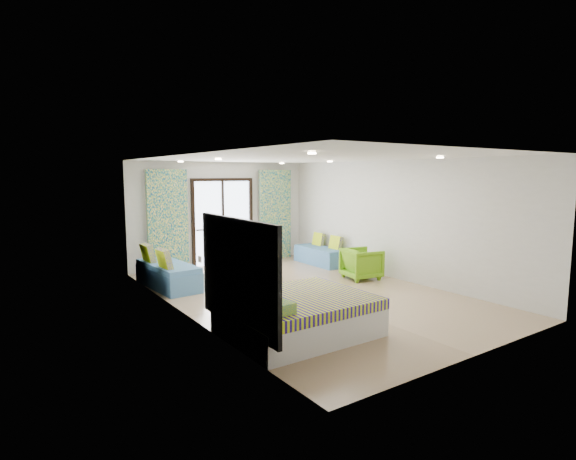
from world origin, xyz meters
TOP-DOWN VIEW (x-y plane):
  - floor at (0.00, 0.00)m, footprint 5.00×7.50m
  - ceiling at (0.00, 0.00)m, footprint 5.00×7.50m
  - wall_back at (0.00, 3.75)m, footprint 5.00×0.01m
  - wall_front at (0.00, -3.75)m, footprint 5.00×0.01m
  - wall_left at (-2.50, 0.00)m, footprint 0.01×7.50m
  - wall_right at (2.50, 0.00)m, footprint 0.01×7.50m
  - balcony_door at (0.00, 3.72)m, footprint 1.76×0.08m
  - balcony_rail at (0.00, 3.73)m, footprint 1.52×0.03m
  - curtain_left at (-1.55, 3.57)m, footprint 1.00×0.10m
  - curtain_right at (1.55, 3.57)m, footprint 1.00×0.10m
  - downlight_a at (-1.40, -2.00)m, footprint 0.12×0.12m
  - downlight_b at (1.40, -2.00)m, footprint 0.12×0.12m
  - downlight_c at (-1.40, 1.00)m, footprint 0.12×0.12m
  - downlight_d at (1.40, 1.00)m, footprint 0.12×0.12m
  - downlight_e at (-1.40, 3.00)m, footprint 0.12×0.12m
  - downlight_f at (1.40, 3.00)m, footprint 0.12×0.12m
  - headboard at (-2.46, -1.75)m, footprint 0.06×2.10m
  - switch_plate at (-2.47, -0.50)m, footprint 0.02×0.10m
  - bed at (-1.48, -1.75)m, footprint 2.09×1.71m
  - daybed_left at (-2.12, 2.08)m, footprint 0.85×1.89m
  - daybed_right at (2.11, 2.21)m, footprint 0.66×1.62m
  - coffee_table at (0.03, 1.85)m, footprint 0.66×0.66m
  - vase at (-0.05, 1.82)m, footprint 0.22×0.23m
  - armchair at (1.83, 0.34)m, footprint 0.83×0.87m

SIDE VIEW (x-z plane):
  - floor at x=0.00m, z-range -0.01..0.01m
  - daybed_right at x=2.11m, z-range -0.15..0.64m
  - daybed_left at x=-2.12m, z-range -0.17..0.74m
  - bed at x=-1.48m, z-range -0.06..0.66m
  - coffee_table at x=0.03m, z-range 0.01..0.75m
  - armchair at x=1.83m, z-range 0.00..0.77m
  - vase at x=-0.05m, z-range 0.42..0.62m
  - balcony_rail at x=0.00m, z-range 0.93..0.97m
  - headboard at x=-2.46m, z-range 0.30..1.80m
  - switch_plate at x=-2.47m, z-range 1.00..1.10m
  - curtain_left at x=-1.55m, z-range 0.00..2.50m
  - curtain_right at x=1.55m, z-range 0.00..2.50m
  - balcony_door at x=0.00m, z-range 0.12..2.40m
  - wall_back at x=0.00m, z-range 0.00..2.70m
  - wall_front at x=0.00m, z-range 0.00..2.70m
  - wall_left at x=-2.50m, z-range 0.00..2.70m
  - wall_right at x=2.50m, z-range 0.00..2.70m
  - downlight_a at x=-1.40m, z-range 2.66..2.68m
  - downlight_b at x=1.40m, z-range 2.66..2.68m
  - downlight_c at x=-1.40m, z-range 2.66..2.68m
  - downlight_d at x=1.40m, z-range 2.66..2.68m
  - downlight_e at x=-1.40m, z-range 2.66..2.68m
  - downlight_f at x=1.40m, z-range 2.66..2.68m
  - ceiling at x=0.00m, z-range 2.70..2.71m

